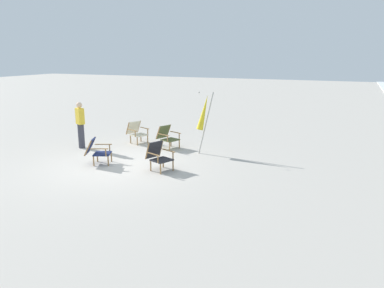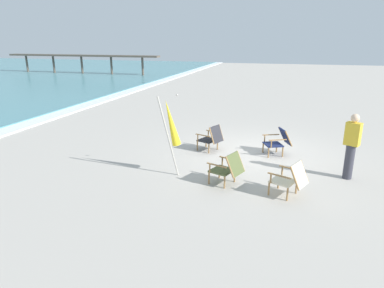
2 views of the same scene
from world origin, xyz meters
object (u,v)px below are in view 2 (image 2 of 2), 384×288
(person_near_chairs, at_px, (351,146))
(umbrella_furled_yellow, at_px, (171,124))
(beach_chair_back_right, at_px, (279,141))
(beach_chair_front_left, at_px, (212,137))
(beach_chair_mid_center, at_px, (291,178))
(beach_chair_far_center, at_px, (228,168))

(person_near_chairs, bearing_deg, umbrella_furled_yellow, 103.84)
(beach_chair_back_right, distance_m, person_near_chairs, 2.27)
(beach_chair_front_left, xyz_separation_m, beach_chair_back_right, (0.21, -1.99, -0.01))
(beach_chair_back_right, bearing_deg, person_near_chairs, -129.13)
(beach_chair_front_left, height_order, beach_chair_back_right, beach_chair_front_left)
(beach_chair_mid_center, xyz_separation_m, umbrella_furled_yellow, (0.41, 2.86, 0.93))
(beach_chair_front_left, distance_m, beach_chair_back_right, 2.00)
(beach_chair_back_right, bearing_deg, umbrella_furled_yellow, 134.45)
(beach_chair_back_right, height_order, person_near_chairs, person_near_chairs)
(umbrella_furled_yellow, distance_m, person_near_chairs, 4.39)
(beach_chair_front_left, bearing_deg, person_near_chairs, -107.81)
(beach_chair_mid_center, relative_size, umbrella_furled_yellow, 0.43)
(beach_chair_far_center, distance_m, person_near_chairs, 3.06)
(beach_chair_front_left, bearing_deg, umbrella_furled_yellow, 167.10)
(beach_chair_mid_center, xyz_separation_m, beach_chair_back_right, (2.86, 0.36, -0.00))
(person_near_chairs, bearing_deg, beach_chair_mid_center, 136.64)
(beach_chair_back_right, bearing_deg, beach_chair_mid_center, -172.78)
(beach_chair_mid_center, height_order, beach_chair_back_right, beach_chair_mid_center)
(umbrella_furled_yellow, bearing_deg, beach_chair_mid_center, -98.12)
(beach_chair_far_center, height_order, person_near_chairs, person_near_chairs)
(beach_chair_far_center, xyz_separation_m, person_near_chairs, (1.19, -2.79, 0.41))
(beach_chair_back_right, height_order, umbrella_furled_yellow, umbrella_furled_yellow)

